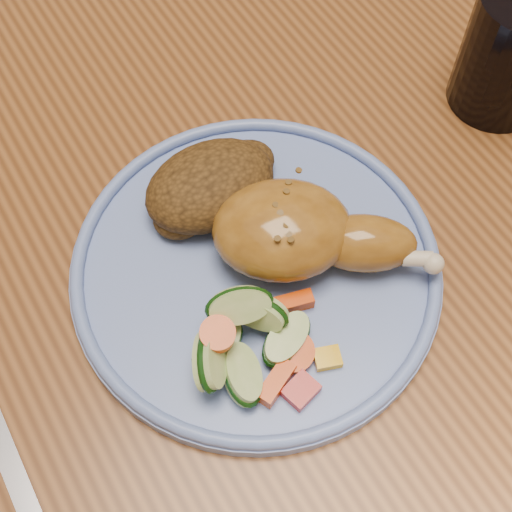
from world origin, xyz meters
name	(u,v)px	position (x,y,z in m)	size (l,w,h in m)	color
ground	(273,408)	(0.00, 0.00, 0.00)	(4.00, 4.00, 0.00)	#55321D
dining_table	(287,197)	(0.00, 0.00, 0.67)	(0.90, 1.40, 0.75)	brown
plate	(256,270)	(-0.09, -0.09, 0.76)	(0.28, 0.28, 0.01)	#637DC4
plate_rim	(256,263)	(-0.09, -0.09, 0.77)	(0.27, 0.27, 0.01)	#637DC4
chicken_leg	(302,233)	(-0.05, -0.10, 0.79)	(0.15, 0.14, 0.05)	#9A6520
rice_pilaf	(212,185)	(-0.09, -0.02, 0.78)	(0.11, 0.08, 0.05)	#4E3313
vegetable_pile	(248,341)	(-0.13, -0.15, 0.78)	(0.11, 0.10, 0.05)	#A50A05
drinking_glass	(512,52)	(0.18, -0.05, 0.80)	(0.08, 0.08, 0.11)	black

